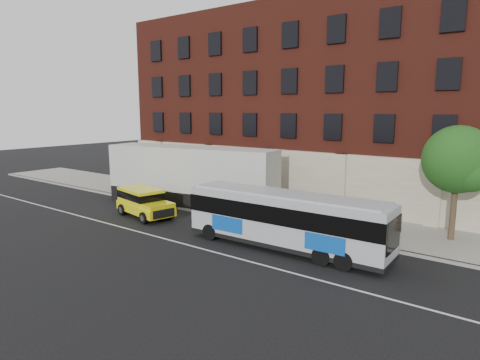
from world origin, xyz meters
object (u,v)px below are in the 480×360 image
Objects in this scene: city_bus at (285,218)px; yellow_suv at (143,201)px; sign_pole at (138,182)px; shipping_container at (191,177)px; street_tree at (458,162)px.

yellow_suv is (-11.09, 0.05, -0.57)m from city_bus.
sign_pole is 0.23× the size of city_bus.
sign_pole is 4.91m from shipping_container.
city_bus is (15.36, -3.10, 0.19)m from sign_pole.
street_tree reaches higher than shipping_container.
street_tree is at bearing 43.96° from city_bus.
street_tree is at bearing 19.78° from yellow_suv.
sign_pole is 5.27m from yellow_suv.
yellow_suv is at bearing -96.26° from shipping_container.
city_bus is at bearing -11.41° from sign_pole.
shipping_container is at bearing 12.98° from sign_pole.
street_tree is (22.04, 3.34, 2.96)m from sign_pole.
shipping_container reaches higher than city_bus.
sign_pole is 0.40× the size of street_tree.
yellow_suv is at bearing -160.22° from street_tree.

